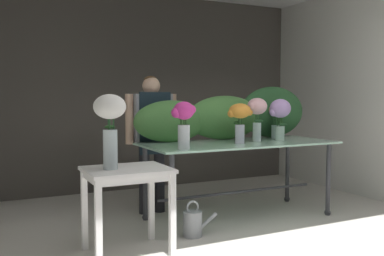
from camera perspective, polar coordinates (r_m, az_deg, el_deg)
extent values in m
plane|color=beige|center=(4.87, 1.43, -11.58)|extent=(8.02, 8.02, 0.00)
cube|color=#4C4742|center=(6.36, -6.20, 4.65)|extent=(4.85, 0.12, 2.75)
cube|color=silver|center=(6.19, 21.82, 4.38)|extent=(0.12, 3.77, 2.75)
cube|color=#A7D8BC|center=(4.75, 6.11, -1.96)|extent=(2.09, 0.91, 0.02)
cylinder|color=#38383D|center=(4.07, -2.63, -8.88)|extent=(0.05, 0.05, 0.81)
sphere|color=#38383D|center=(4.17, -2.61, -13.87)|extent=(0.07, 0.07, 0.07)
cylinder|color=#38383D|center=(5.11, 17.27, -6.37)|extent=(0.05, 0.05, 0.81)
sphere|color=#38383D|center=(5.19, 17.18, -10.42)|extent=(0.07, 0.07, 0.07)
cylinder|color=#38383D|center=(4.72, -6.10, -7.08)|extent=(0.05, 0.05, 0.81)
sphere|color=#38383D|center=(4.80, -6.06, -11.44)|extent=(0.07, 0.07, 0.07)
cylinder|color=#38383D|center=(5.64, 12.29, -5.30)|extent=(0.05, 0.05, 0.81)
sphere|color=#38383D|center=(5.71, 12.23, -8.99)|extent=(0.07, 0.07, 0.07)
cylinder|color=#38383D|center=(4.84, 6.06, -8.26)|extent=(1.89, 0.03, 0.03)
cube|color=white|center=(3.71, -8.46, -5.39)|extent=(0.69, 0.57, 0.03)
cube|color=white|center=(3.72, -8.45, -6.07)|extent=(0.63, 0.51, 0.06)
cube|color=white|center=(3.48, -12.05, -12.19)|extent=(0.05, 0.05, 0.69)
cube|color=white|center=(3.67, -2.57, -11.23)|extent=(0.05, 0.05, 0.69)
cube|color=white|center=(3.94, -13.81, -10.28)|extent=(0.05, 0.05, 0.69)
cube|color=white|center=(4.11, -5.32, -9.57)|extent=(0.05, 0.05, 0.69)
cylinder|color=#232328|center=(4.98, -6.21, -6.61)|extent=(0.12, 0.12, 0.78)
cylinder|color=#232328|center=(5.04, -4.27, -6.46)|extent=(0.12, 0.12, 0.78)
cube|color=#999EA8|center=(4.93, -5.29, 1.16)|extent=(0.43, 0.22, 0.56)
cube|color=#192833|center=(4.83, -4.80, 0.62)|extent=(0.36, 0.02, 0.68)
cylinder|color=#D8AD8E|center=(4.85, -8.13, 1.15)|extent=(0.09, 0.09, 0.55)
cylinder|color=#D8AD8E|center=(5.03, -2.54, 1.30)|extent=(0.09, 0.09, 0.55)
sphere|color=#D8AD8E|center=(4.93, -5.31, 5.48)|extent=(0.20, 0.20, 0.20)
ellipsoid|color=brown|center=(4.95, -5.40, 6.22)|extent=(0.15, 0.15, 0.09)
ellipsoid|color=#477F3D|center=(4.73, -2.70, 0.88)|extent=(0.86, 0.25, 0.45)
ellipsoid|color=#477F3D|center=(5.03, 4.27, 1.36)|extent=(0.96, 0.29, 0.50)
ellipsoid|color=#28562D|center=(5.39, 10.37, 2.07)|extent=(0.90, 0.26, 0.61)
cylinder|color=silver|center=(4.97, 11.34, -0.69)|extent=(0.10, 0.10, 0.16)
cylinder|color=#9EBCB2|center=(4.97, 11.33, -1.22)|extent=(0.09, 0.09, 0.07)
cylinder|color=#2D6028|center=(4.98, 11.60, 0.14)|extent=(0.01, 0.01, 0.29)
cylinder|color=#2D6028|center=(4.97, 11.07, 0.14)|extent=(0.01, 0.01, 0.29)
cylinder|color=#2D6028|center=(4.94, 11.35, 0.12)|extent=(0.01, 0.01, 0.29)
ellipsoid|color=#B28ED1|center=(4.95, 11.39, 2.51)|extent=(0.23, 0.23, 0.21)
sphere|color=#B28ED1|center=(4.91, 10.53, 2.03)|extent=(0.09, 0.09, 0.09)
sphere|color=#B28ED1|center=(4.97, 12.14, 2.29)|extent=(0.07, 0.07, 0.07)
ellipsoid|color=#28562D|center=(4.94, 11.75, 0.45)|extent=(0.11, 0.06, 0.03)
cylinder|color=silver|center=(4.62, 6.22, -0.79)|extent=(0.10, 0.10, 0.20)
cylinder|color=#9EBCB2|center=(4.62, 6.22, -1.47)|extent=(0.09, 0.09, 0.08)
cylinder|color=#28562D|center=(4.63, 6.41, -0.11)|extent=(0.01, 0.01, 0.28)
cylinder|color=#28562D|center=(4.62, 6.09, -0.12)|extent=(0.01, 0.01, 0.28)
cylinder|color=#28562D|center=(4.59, 6.20, -0.14)|extent=(0.01, 0.01, 0.28)
ellipsoid|color=orange|center=(4.60, 6.25, 2.23)|extent=(0.23, 0.23, 0.16)
sphere|color=orange|center=(4.56, 5.13, 1.88)|extent=(0.08, 0.08, 0.08)
sphere|color=orange|center=(4.63, 7.50, 2.00)|extent=(0.07, 0.07, 0.07)
ellipsoid|color=#2D6028|center=(4.61, 5.79, 0.69)|extent=(0.11, 0.07, 0.03)
cylinder|color=silver|center=(5.22, 10.78, -0.48)|extent=(0.10, 0.10, 0.16)
cylinder|color=#9EBCB2|center=(5.23, 10.77, -0.96)|extent=(0.09, 0.09, 0.07)
cylinder|color=#28562D|center=(5.23, 10.88, 0.33)|extent=(0.01, 0.01, 0.28)
cylinder|color=#28562D|center=(5.22, 10.59, 0.33)|extent=(0.01, 0.01, 0.28)
cylinder|color=#28562D|center=(5.21, 10.84, 0.31)|extent=(0.01, 0.01, 0.28)
ellipsoid|color=#F4B78E|center=(5.21, 10.82, 2.34)|extent=(0.16, 0.16, 0.14)
sphere|color=#F4B78E|center=(5.20, 10.32, 2.51)|extent=(0.06, 0.06, 0.06)
sphere|color=#F4B78E|center=(5.25, 11.36, 2.04)|extent=(0.08, 0.08, 0.08)
cylinder|color=silver|center=(4.10, -1.07, -1.18)|extent=(0.11, 0.11, 0.23)
cylinder|color=#9EBCB2|center=(4.11, -1.07, -2.07)|extent=(0.11, 0.11, 0.10)
cylinder|color=#2D6028|center=(4.11, -0.79, -0.52)|extent=(0.01, 0.01, 0.30)
cylinder|color=#2D6028|center=(4.11, -1.42, -0.53)|extent=(0.01, 0.01, 0.30)
cylinder|color=#2D6028|center=(4.08, -1.04, -0.55)|extent=(0.01, 0.01, 0.30)
ellipsoid|color=#D1338E|center=(4.08, -1.07, 2.27)|extent=(0.20, 0.20, 0.17)
sphere|color=#D1338E|center=(4.05, -2.06, 1.99)|extent=(0.10, 0.10, 0.10)
sphere|color=#D1338E|center=(4.09, -0.09, 2.41)|extent=(0.09, 0.09, 0.09)
cylinder|color=silver|center=(4.86, 8.42, -0.51)|extent=(0.09, 0.09, 0.21)
cylinder|color=#9EBCB2|center=(4.86, 8.42, -1.19)|extent=(0.09, 0.09, 0.09)
cylinder|color=#387033|center=(4.86, 8.54, 0.28)|extent=(0.01, 0.01, 0.32)
cylinder|color=#387033|center=(4.87, 8.24, 0.29)|extent=(0.01, 0.01, 0.32)
cylinder|color=#387033|center=(4.85, 8.25, 0.28)|extent=(0.01, 0.01, 0.32)
cylinder|color=#387033|center=(4.84, 8.55, 0.27)|extent=(0.01, 0.01, 0.32)
ellipsoid|color=#EFB2BC|center=(4.84, 8.46, 2.81)|extent=(0.22, 0.22, 0.18)
sphere|color=#EFB2BC|center=(4.77, 7.82, 2.87)|extent=(0.08, 0.08, 0.08)
sphere|color=#EFB2BC|center=(4.87, 9.08, 2.72)|extent=(0.07, 0.07, 0.07)
ellipsoid|color=#28562D|center=(4.85, 8.63, 0.93)|extent=(0.11, 0.08, 0.03)
cylinder|color=silver|center=(3.65, -10.56, -2.75)|extent=(0.12, 0.12, 0.33)
cylinder|color=#9EBCB2|center=(3.66, -10.54, -4.18)|extent=(0.11, 0.11, 0.14)
cylinder|color=#28562D|center=(3.64, -10.11, -1.69)|extent=(0.01, 0.01, 0.44)
cylinder|color=#28562D|center=(3.66, -10.77, -1.67)|extent=(0.01, 0.01, 0.44)
cylinder|color=#28562D|center=(3.62, -10.61, -1.72)|extent=(0.01, 0.01, 0.44)
ellipsoid|color=white|center=(3.62, -10.64, 2.75)|extent=(0.27, 0.27, 0.20)
sphere|color=white|center=(3.61, -11.70, 2.53)|extent=(0.06, 0.06, 0.06)
ellipsoid|color=#2D6028|center=(3.65, -10.61, 0.15)|extent=(0.11, 0.07, 0.03)
cylinder|color=#999EA3|center=(4.23, 0.08, -12.34)|extent=(0.18, 0.18, 0.24)
cylinder|color=#999EA3|center=(4.30, 2.15, -11.89)|extent=(0.18, 0.04, 0.14)
torus|color=#999EA3|center=(4.19, 0.08, -10.24)|extent=(0.13, 0.02, 0.13)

